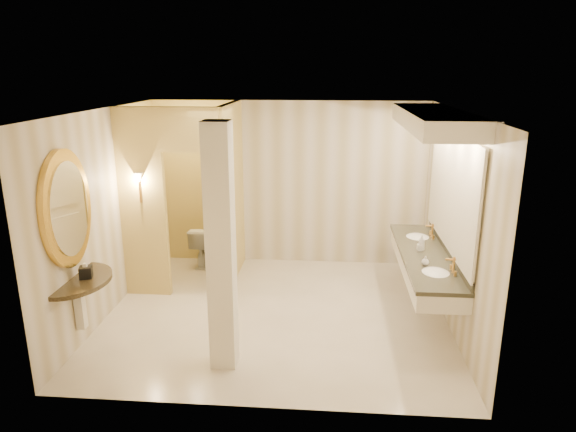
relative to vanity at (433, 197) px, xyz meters
name	(u,v)px	position (x,y,z in m)	size (l,w,h in m)	color
floor	(276,313)	(-1.98, -0.15, -1.63)	(4.50, 4.50, 0.00)	silver
ceiling	(275,110)	(-1.98, -0.15, 1.07)	(4.50, 4.50, 0.00)	white
wall_back	(288,184)	(-1.98, 1.85, -0.28)	(4.50, 0.02, 2.70)	beige
wall_front	(253,280)	(-1.98, -2.15, -0.28)	(4.50, 0.02, 2.70)	beige
wall_left	(105,214)	(-4.23, -0.15, -0.28)	(0.02, 4.00, 2.70)	beige
wall_right	(455,222)	(0.27, -0.15, -0.28)	(0.02, 4.00, 2.70)	beige
toilet_closet	(207,195)	(-3.11, 0.81, -0.24)	(1.50, 1.55, 2.70)	#E6D278
wall_sconce	(139,179)	(-3.90, 0.28, 0.10)	(0.14, 0.14, 0.42)	#BE893C
vanity	(433,197)	(0.00, 0.00, 0.00)	(0.75, 2.65, 2.09)	white
console_shelf	(70,239)	(-4.19, -1.19, -0.28)	(1.03, 1.03, 1.96)	black
pillar	(221,250)	(-2.43, -1.40, -0.28)	(0.28, 0.28, 2.70)	white
tissue_box	(86,272)	(-4.07, -1.16, -0.69)	(0.14, 0.14, 0.14)	black
toilet	(205,245)	(-3.36, 1.55, -1.29)	(0.38, 0.67, 0.68)	white
soap_bottle_a	(420,246)	(-0.10, 0.07, -0.69)	(0.06, 0.06, 0.13)	beige
soap_bottle_b	(425,261)	(-0.12, -0.44, -0.70)	(0.09, 0.09, 0.12)	silver
soap_bottle_c	(422,243)	(-0.07, 0.08, -0.64)	(0.08, 0.09, 0.22)	#C6B28C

